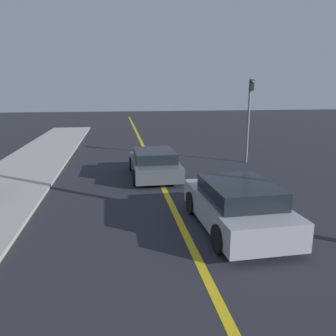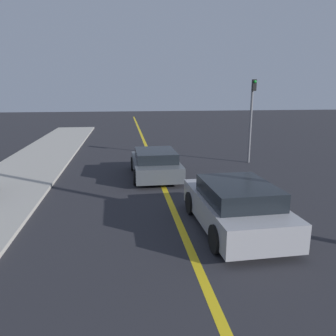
# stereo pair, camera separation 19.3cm
# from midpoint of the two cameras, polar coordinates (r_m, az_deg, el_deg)

# --- Properties ---
(road_center_line) EXTENTS (0.20, 60.00, 0.01)m
(road_center_line) POSITION_cam_midpoint_polar(r_m,az_deg,el_deg) (16.55, -3.14, 0.66)
(road_center_line) COLOR gold
(road_center_line) RESTS_ON ground_plane
(sidewalk_left) EXTENTS (3.40, 34.65, 0.12)m
(sidewalk_left) POSITION_cam_midpoint_polar(r_m,az_deg,el_deg) (16.42, -24.19, -0.43)
(sidewalk_left) COLOR #ADA89E
(sidewalk_left) RESTS_ON ground_plane
(car_near_right_lane) EXTENTS (2.12, 4.08, 1.33)m
(car_near_right_lane) POSITION_cam_midpoint_polar(r_m,az_deg,el_deg) (8.98, 11.29, -6.46)
(car_near_right_lane) COLOR #9E9EA3
(car_near_right_lane) RESTS_ON ground_plane
(car_ahead_center) EXTENTS (2.04, 3.97, 1.18)m
(car_ahead_center) POSITION_cam_midpoint_polar(r_m,az_deg,el_deg) (14.06, -2.83, 0.78)
(car_ahead_center) COLOR #4C5156
(car_ahead_center) RESTS_ON ground_plane
(traffic_light) EXTENTS (0.18, 0.40, 4.16)m
(traffic_light) POSITION_cam_midpoint_polar(r_m,az_deg,el_deg) (17.09, 13.63, 9.34)
(traffic_light) COLOR slate
(traffic_light) RESTS_ON ground_plane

